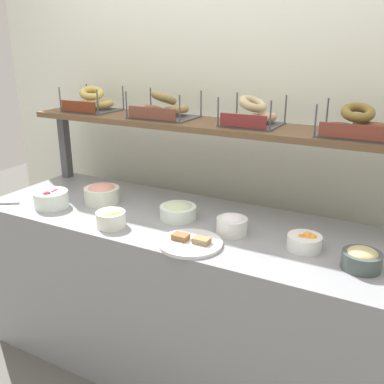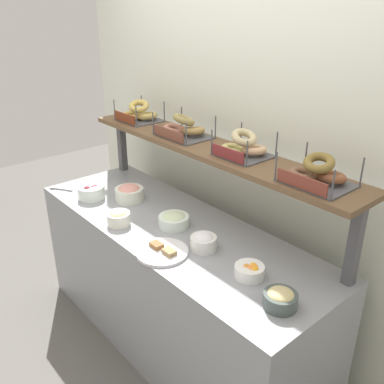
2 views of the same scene
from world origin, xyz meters
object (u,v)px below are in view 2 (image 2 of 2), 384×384
bowl_lox_spread (129,193)px  bowl_cream_cheese (204,241)px  bagel_basket_cinnamon_raisin (317,174)px  bowl_beet_salad (91,192)px  bowl_egg_salad (119,217)px  bagel_basket_sesame (139,114)px  bowl_hummus (280,299)px  serving_plate_white (162,251)px  bowl_scallion_spread (173,220)px  serving_spoon_near_plate (57,188)px  bagel_basket_everything (183,129)px  bagel_basket_plain (243,147)px  bowl_fruit_salad (250,271)px

bowl_lox_spread → bowl_cream_cheese: size_ratio=1.34×
bowl_lox_spread → bagel_basket_cinnamon_raisin: (1.20, 0.26, 0.43)m
bowl_beet_salad → bowl_cream_cheese: bearing=7.9°
bowl_lox_spread → bowl_egg_salad: 0.33m
bowl_egg_salad → bagel_basket_sesame: bearing=134.8°
bowl_hummus → serving_plate_white: bowl_hummus is taller
bowl_egg_salad → bowl_cream_cheese: bearing=20.0°
bowl_lox_spread → bowl_beet_salad: size_ratio=1.06×
bagel_basket_cinnamon_raisin → bowl_lox_spread: bearing=-167.8°
bowl_beet_salad → bagel_basket_sesame: 0.63m
bowl_scallion_spread → serving_spoon_near_plate: size_ratio=1.10×
bagel_basket_everything → bagel_basket_plain: size_ratio=1.17×
bowl_lox_spread → serving_spoon_near_plate: bowl_lox_spread is taller
serving_plate_white → bagel_basket_everything: bearing=130.7°
serving_spoon_near_plate → bagel_basket_sesame: 0.77m
bowl_beet_salad → bagel_basket_everything: size_ratio=0.53×
bowl_hummus → bowl_fruit_salad: 0.24m
bowl_cream_cheese → bagel_basket_everything: bearing=149.9°
bowl_beet_salad → bagel_basket_everything: bagel_basket_everything is taller
bowl_hummus → bowl_lox_spread: bearing=175.6°
serving_plate_white → bowl_scallion_spread: bearing=130.4°
bowl_scallion_spread → bagel_basket_sesame: 0.90m
bowl_egg_salad → bagel_basket_everything: bearing=91.7°
bowl_egg_salad → bowl_beet_salad: bearing=172.3°
serving_plate_white → bagel_basket_sesame: bearing=151.1°
bowl_cream_cheese → bagel_basket_everything: 0.76m
bowl_hummus → bowl_cream_cheese: bearing=173.4°
bowl_scallion_spread → bagel_basket_plain: size_ratio=0.63×
bowl_cream_cheese → bagel_basket_cinnamon_raisin: (0.43, 0.30, 0.43)m
serving_plate_white → bagel_basket_cinnamon_raisin: bagel_basket_cinnamon_raisin is taller
bagel_basket_plain → serving_plate_white: bearing=-96.4°
bowl_beet_salad → bagel_basket_sesame: bearing=99.5°
bowl_beet_salad → bowl_egg_salad: bearing=-7.7°
serving_plate_white → bowl_egg_salad: bearing=-179.8°
bowl_lox_spread → bowl_beet_salad: bearing=-138.6°
bowl_hummus → bagel_basket_everything: size_ratio=0.45×
bowl_lox_spread → bagel_basket_everything: 0.56m
bagel_basket_cinnamon_raisin → bowl_fruit_salad: bearing=-109.0°
bowl_egg_salad → bowl_beet_salad: (-0.43, 0.06, -0.00)m
serving_spoon_near_plate → bowl_cream_cheese: bearing=11.3°
bowl_fruit_salad → bagel_basket_sesame: bagel_basket_sesame is taller
bowl_hummus → serving_spoon_near_plate: size_ratio=0.91×
bowl_hummus → serving_spoon_near_plate: bowl_hummus is taller
bowl_lox_spread → bagel_basket_everything: bagel_basket_everything is taller
serving_spoon_near_plate → serving_plate_white: bearing=2.9°
bowl_scallion_spread → bagel_basket_everything: bagel_basket_everything is taller
bowl_lox_spread → bowl_egg_salad: bearing=-43.7°
serving_spoon_near_plate → bagel_basket_everything: bearing=38.6°
bowl_fruit_salad → bagel_basket_sesame: size_ratio=0.49×
bowl_fruit_salad → bagel_basket_plain: 0.67m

